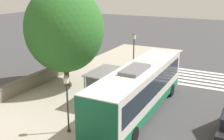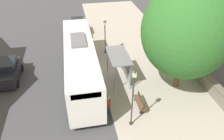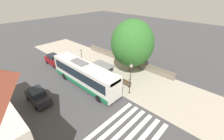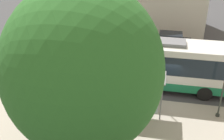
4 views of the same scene
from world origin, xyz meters
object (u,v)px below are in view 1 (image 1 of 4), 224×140
at_px(bus, 139,89).
at_px(bus_shelter, 101,76).
at_px(pedestrian, 142,79).
at_px(bench, 115,80).
at_px(street_lamp_far, 134,54).
at_px(street_lamp_near, 67,99).
at_px(shade_tree, 64,29).

height_order(bus, bus_shelter, bus).
distance_m(pedestrian, bench, 2.54).
relative_size(bus, street_lamp_far, 2.65).
bearing_deg(street_lamp_far, street_lamp_near, -89.73).
distance_m(bus, bench, 6.18).
relative_size(bus, pedestrian, 7.60).
bearing_deg(bus, pedestrian, 108.32).
height_order(bus_shelter, street_lamp_near, street_lamp_near).
distance_m(bus_shelter, pedestrian, 4.60).
relative_size(bench, street_lamp_near, 0.49).
xyz_separation_m(pedestrian, bench, (-2.49, -0.25, -0.45)).
height_order(bus_shelter, pedestrian, bus_shelter).
xyz_separation_m(bus, bench, (-4.05, 4.45, -1.39)).
height_order(pedestrian, street_lamp_far, street_lamp_far).
distance_m(bus, pedestrian, 5.04).
distance_m(street_lamp_near, shade_tree, 9.00).
bearing_deg(pedestrian, bus_shelter, -113.89).
distance_m(street_lamp_far, shade_tree, 6.58).
xyz_separation_m(pedestrian, street_lamp_far, (-1.38, 1.31, 1.78)).
bearing_deg(bus_shelter, bench, 100.20).
height_order(pedestrian, shade_tree, shade_tree).
height_order(bus, bench, bus).
bearing_deg(street_lamp_near, pedestrian, 81.71).
relative_size(bus_shelter, street_lamp_near, 0.93).
distance_m(bus, shade_tree, 8.90).
relative_size(pedestrian, street_lamp_far, 0.35).
relative_size(bus, bench, 6.62).
xyz_separation_m(pedestrian, shade_tree, (-6.37, -2.26, 4.18)).
bearing_deg(street_lamp_near, street_lamp_far, 90.27).
bearing_deg(bus, bus_shelter, 169.28).
xyz_separation_m(bus, pedestrian, (-1.56, 4.70, -0.94)).
distance_m(pedestrian, street_lamp_near, 9.32).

